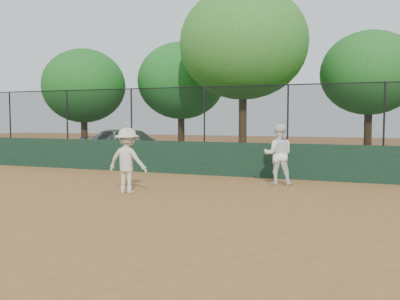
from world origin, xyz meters
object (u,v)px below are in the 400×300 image
(player_second, at_px, (278,154))
(player_main, at_px, (127,161))
(parked_car, at_px, (130,144))
(tree_1, at_px, (181,81))
(tree_2, at_px, (243,44))
(tree_0, at_px, (83,86))
(tree_3, at_px, (369,73))

(player_second, bearing_deg, player_main, 29.29)
(parked_car, bearing_deg, tree_1, -15.06)
(tree_2, bearing_deg, tree_0, 178.56)
(player_second, height_order, tree_0, tree_0)
(tree_2, bearing_deg, player_main, -95.22)
(parked_car, bearing_deg, tree_2, -78.44)
(parked_car, distance_m, tree_2, 6.96)
(player_main, distance_m, tree_1, 12.39)
(tree_3, bearing_deg, player_main, -119.44)
(tree_2, height_order, tree_3, tree_2)
(tree_1, bearing_deg, parked_car, -103.68)
(parked_car, relative_size, player_main, 2.44)
(tree_3, bearing_deg, tree_2, -159.43)
(tree_0, distance_m, tree_2, 8.86)
(player_main, relative_size, tree_0, 0.35)
(parked_car, xyz_separation_m, tree_1, (0.94, 3.86, 3.22))
(tree_1, relative_size, tree_2, 0.78)
(tree_1, bearing_deg, tree_0, -151.42)
(player_second, relative_size, tree_3, 0.32)
(parked_car, xyz_separation_m, tree_0, (-3.57, 1.40, 2.90))
(player_second, distance_m, tree_0, 13.24)
(player_main, xyz_separation_m, tree_2, (0.81, 8.82, 4.47))
(player_second, height_order, tree_2, tree_2)
(player_main, height_order, tree_0, tree_0)
(player_main, distance_m, tree_3, 12.81)
(tree_1, relative_size, tree_3, 1.03)
(parked_car, bearing_deg, player_second, -121.51)
(parked_car, distance_m, player_second, 9.14)
(player_main, distance_m, tree_0, 12.33)
(player_second, bearing_deg, tree_3, -119.19)
(player_second, bearing_deg, tree_1, -61.65)
(parked_car, xyz_separation_m, tree_3, (10.43, 3.17, 3.24))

